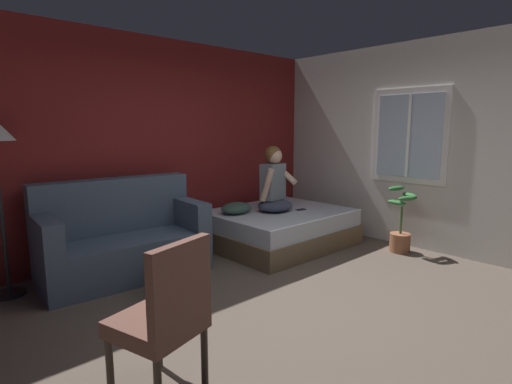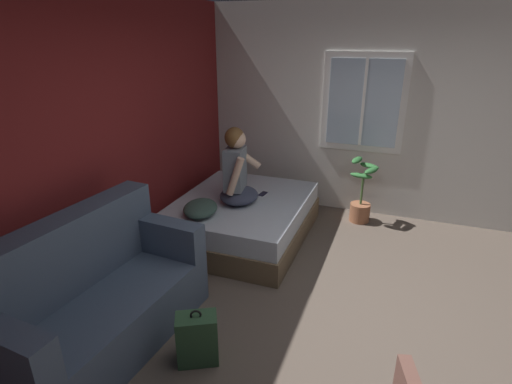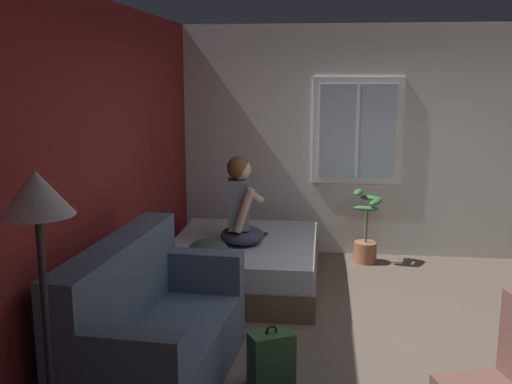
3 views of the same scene
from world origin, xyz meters
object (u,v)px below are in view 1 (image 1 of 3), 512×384
(throw_pillow, at_px, (236,208))
(couch, at_px, (123,239))
(person_seated, at_px, (274,185))
(cell_phone, at_px, (301,210))
(bed, at_px, (279,228))
(side_chair, at_px, (165,314))
(backpack, at_px, (170,275))
(potted_plant, at_px, (401,229))

(throw_pillow, bearing_deg, couch, 175.86)
(couch, xyz_separation_m, person_seated, (1.98, -0.35, 0.44))
(cell_phone, bearing_deg, person_seated, 66.21)
(couch, height_order, person_seated, person_seated)
(bed, height_order, couch, couch)
(couch, height_order, side_chair, couch)
(side_chair, height_order, throw_pillow, side_chair)
(bed, relative_size, backpack, 3.96)
(bed, relative_size, side_chair, 1.85)
(couch, bearing_deg, backpack, -83.28)
(couch, xyz_separation_m, side_chair, (-0.69, -2.12, 0.14))
(bed, relative_size, person_seated, 2.07)
(throw_pillow, height_order, cell_phone, throw_pillow)
(potted_plant, bearing_deg, side_chair, -172.79)
(side_chair, height_order, cell_phone, side_chair)
(cell_phone, distance_m, potted_plant, 1.32)
(bed, xyz_separation_m, cell_phone, (0.24, -0.18, 0.25))
(bed, height_order, potted_plant, potted_plant)
(side_chair, distance_m, throw_pillow, 2.99)
(couch, distance_m, side_chair, 2.24)
(potted_plant, bearing_deg, throw_pillow, 133.57)
(bed, height_order, throw_pillow, throw_pillow)
(couch, xyz_separation_m, cell_phone, (2.31, -0.55, 0.09))
(person_seated, distance_m, throw_pillow, 0.59)
(bed, bearing_deg, side_chair, -147.59)
(couch, height_order, potted_plant, couch)
(bed, relative_size, potted_plant, 2.14)
(couch, bearing_deg, side_chair, -108.12)
(couch, bearing_deg, potted_plant, -28.97)
(backpack, distance_m, cell_phone, 2.25)
(person_seated, height_order, throw_pillow, person_seated)
(couch, height_order, backpack, couch)
(couch, bearing_deg, person_seated, -9.91)
(throw_pillow, xyz_separation_m, potted_plant, (1.47, -1.55, -0.25))
(person_seated, distance_m, potted_plant, 1.74)
(person_seated, relative_size, cell_phone, 6.08)
(couch, bearing_deg, bed, -10.18)
(couch, distance_m, cell_phone, 2.37)
(throw_pillow, bearing_deg, side_chair, -137.76)
(cell_phone, bearing_deg, backpack, 104.99)
(cell_phone, xyz_separation_m, potted_plant, (0.68, -1.11, -0.18))
(backpack, height_order, potted_plant, potted_plant)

